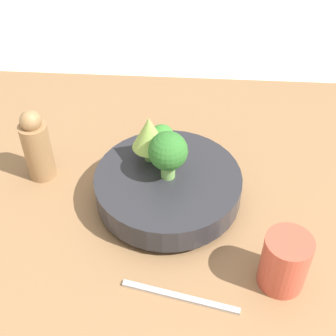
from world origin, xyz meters
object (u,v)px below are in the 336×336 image
cup (285,262)px  pepper_mill (37,147)px  bowl (168,186)px  fork (180,297)px

cup → pepper_mill: (-0.46, 0.23, 0.02)m
bowl → cup: size_ratio=2.68×
cup → pepper_mill: pepper_mill is taller
bowl → pepper_mill: pepper_mill is taller
bowl → pepper_mill: size_ratio=1.76×
cup → pepper_mill: bearing=153.7°
fork → cup: bearing=15.2°
pepper_mill → fork: 0.40m
bowl → pepper_mill: 0.27m
bowl → cup: 0.26m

